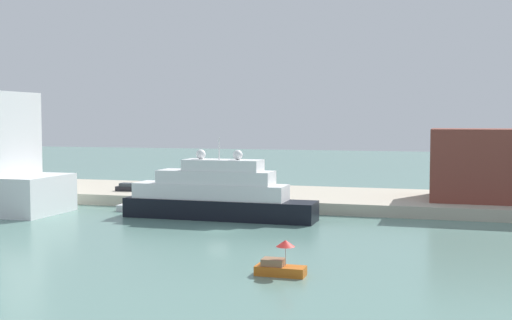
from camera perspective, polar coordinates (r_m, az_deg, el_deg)
The scene contains 9 objects.
ground at distance 74.88m, azimuth -3.37°, elevation -6.34°, with size 400.00×400.00×0.00m, color slate.
quay_dock at distance 100.15m, azimuth 1.93°, elevation -3.35°, with size 110.00×21.72×1.61m, color #B7AD99.
large_yacht at distance 83.84m, azimuth -3.54°, elevation -3.13°, with size 25.52×4.92×10.56m.
small_motorboat at distance 53.85m, azimuth 2.16°, elevation -9.30°, with size 4.16×1.70×2.99m.
work_barge at distance 92.44m, azimuth -10.93°, elevation -4.22°, with size 4.18×1.86×0.88m, color silver.
harbor_building at distance 96.16m, azimuth 21.42°, elevation -0.40°, with size 20.48×12.33×10.03m, color brown.
parked_car at distance 104.03m, azimuth -11.22°, elevation -2.42°, with size 4.16×1.77×1.24m.
person_figure at distance 101.00m, azimuth -8.45°, elevation -2.41°, with size 0.36×0.36×1.73m.
mooring_bollard at distance 90.54m, azimuth 0.92°, elevation -3.37°, with size 0.42×0.42×0.64m, color black.
Camera 1 is at (25.41, -69.25, 12.90)m, focal length 44.97 mm.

